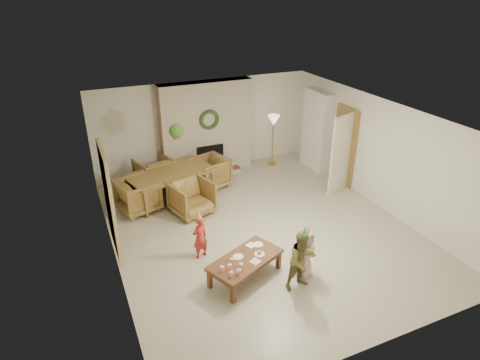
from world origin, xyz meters
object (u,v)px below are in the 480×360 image
dining_chair_near (192,198)px  dining_chair_right (210,172)px  coffee_table_top (245,260)px  child_red (200,237)px  dining_table (172,186)px  dining_chair_left (138,195)px  child_plaid (302,260)px  child_pink (306,253)px  dining_chair_far (154,172)px

dining_chair_near → dining_chair_right: bearing=38.7°
coffee_table_top → child_red: 1.06m
dining_table → child_red: bearing=-108.2°
coffee_table_top → child_red: child_red is taller
dining_chair_left → child_plaid: (2.03, -3.78, 0.16)m
dining_table → coffee_table_top: dining_table is taller
coffee_table_top → child_plaid: size_ratio=1.23×
dining_chair_left → child_plaid: size_ratio=0.78×
dining_chair_left → dining_chair_right: 1.99m
child_red → child_plaid: size_ratio=0.80×
dining_table → child_pink: 4.03m
dining_chair_near → dining_chair_far: same height
dining_chair_far → child_plaid: (1.40, -4.87, 0.16)m
coffee_table_top → child_red: (-0.53, 0.91, 0.05)m
coffee_table_top → child_pink: 1.08m
dining_chair_near → child_red: child_red is taller
coffee_table_top → child_pink: bearing=-43.6°
dining_chair_far → dining_chair_left: (-0.62, -1.09, 0.00)m
dining_chair_far → coffee_table_top: dining_chair_far is taller
dining_table → dining_chair_left: size_ratio=2.34×
dining_chair_near → child_red: 1.69m
dining_chair_left → child_red: child_red is taller
dining_table → dining_chair_left: (-0.85, -0.23, 0.04)m
dining_chair_near → child_pink: child_pink is taller
child_red → dining_chair_far: bearing=-105.7°
dining_table → child_red: child_red is taller
dining_table → coffee_table_top: size_ratio=1.49×
dining_chair_near → dining_chair_left: bearing=135.0°
child_plaid → dining_chair_left: bearing=115.2°
dining_chair_far → dining_chair_right: 1.42m
dining_chair_near → coffee_table_top: (0.16, -2.56, -0.01)m
dining_chair_right → child_red: 3.04m
dining_table → dining_chair_right: (1.07, 0.29, 0.04)m
dining_chair_near → dining_chair_left: same height
dining_chair_right → child_pink: bearing=-10.4°
dining_table → child_pink: bearing=-84.7°
child_pink → coffee_table_top: bearing=131.4°
dining_table → dining_chair_near: size_ratio=2.34×
dining_table → dining_chair_right: bearing=0.0°
dining_chair_near → child_plaid: bearing=-88.5°
dining_chair_near → dining_chair_right: same height
dining_table → child_pink: size_ratio=2.17×
dining_chair_far → child_red: 3.36m
child_pink → child_plaid: bearing=-163.2°
coffee_table_top → child_plaid: 1.00m
dining_chair_left → child_plaid: bearing=-166.9°
dining_chair_near → dining_chair_left: 1.25m
dining_chair_near → coffee_table_top: size_ratio=0.63×
dining_chair_near → child_red: bearing=-117.6°
dining_chair_near → child_pink: bearing=-83.2°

